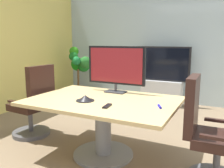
{
  "coord_description": "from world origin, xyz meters",
  "views": [
    {
      "loc": [
        1.23,
        -2.41,
        1.44
      ],
      "look_at": [
        -0.13,
        0.33,
        0.88
      ],
      "focal_mm": 38.25,
      "sensor_mm": 36.0,
      "label": 1
    }
  ],
  "objects_px": {
    "conference_table": "(103,114)",
    "remote_control": "(107,106)",
    "tv_monitor": "(116,67)",
    "wall_display_unit": "(162,85)",
    "office_chair_right": "(208,139)",
    "office_chair_left": "(34,107)",
    "conference_phone": "(85,98)",
    "potted_plant": "(80,69)"
  },
  "relations": [
    {
      "from": "conference_table",
      "to": "office_chair_right",
      "type": "relative_size",
      "value": 1.63
    },
    {
      "from": "potted_plant",
      "to": "office_chair_right",
      "type": "bearing_deg",
      "value": -37.43
    },
    {
      "from": "office_chair_right",
      "to": "tv_monitor",
      "type": "xyz_separation_m",
      "value": [
        -1.26,
        0.46,
        0.63
      ]
    },
    {
      "from": "tv_monitor",
      "to": "conference_phone",
      "type": "relative_size",
      "value": 3.82
    },
    {
      "from": "office_chair_left",
      "to": "conference_phone",
      "type": "distance_m",
      "value": 1.13
    },
    {
      "from": "remote_control",
      "to": "conference_phone",
      "type": "bearing_deg",
      "value": 156.24
    },
    {
      "from": "tv_monitor",
      "to": "conference_table",
      "type": "bearing_deg",
      "value": -85.59
    },
    {
      "from": "office_chair_left",
      "to": "remote_control",
      "type": "distance_m",
      "value": 1.49
    },
    {
      "from": "wall_display_unit",
      "to": "conference_phone",
      "type": "bearing_deg",
      "value": -93.51
    },
    {
      "from": "office_chair_right",
      "to": "remote_control",
      "type": "bearing_deg",
      "value": 103.16
    },
    {
      "from": "conference_table",
      "to": "conference_phone",
      "type": "bearing_deg",
      "value": -134.43
    },
    {
      "from": "conference_table",
      "to": "tv_monitor",
      "type": "relative_size",
      "value": 2.12
    },
    {
      "from": "wall_display_unit",
      "to": "conference_table",
      "type": "bearing_deg",
      "value": -90.48
    },
    {
      "from": "office_chair_left",
      "to": "potted_plant",
      "type": "xyz_separation_m",
      "value": [
        -0.76,
        2.35,
        0.29
      ]
    },
    {
      "from": "office_chair_left",
      "to": "conference_phone",
      "type": "bearing_deg",
      "value": 81.81
    },
    {
      "from": "conference_table",
      "to": "conference_phone",
      "type": "height_order",
      "value": "conference_phone"
    },
    {
      "from": "conference_table",
      "to": "tv_monitor",
      "type": "height_order",
      "value": "tv_monitor"
    },
    {
      "from": "office_chair_right",
      "to": "remote_control",
      "type": "distance_m",
      "value": 1.09
    },
    {
      "from": "office_chair_right",
      "to": "office_chair_left",
      "type": "bearing_deg",
      "value": 86.86
    },
    {
      "from": "remote_control",
      "to": "office_chair_left",
      "type": "bearing_deg",
      "value": 160.07
    },
    {
      "from": "tv_monitor",
      "to": "office_chair_left",
      "type": "bearing_deg",
      "value": -163.15
    },
    {
      "from": "wall_display_unit",
      "to": "remote_control",
      "type": "bearing_deg",
      "value": -86.66
    },
    {
      "from": "office_chair_left",
      "to": "wall_display_unit",
      "type": "height_order",
      "value": "wall_display_unit"
    },
    {
      "from": "conference_phone",
      "to": "office_chair_left",
      "type": "bearing_deg",
      "value": 167.31
    },
    {
      "from": "conference_phone",
      "to": "remote_control",
      "type": "distance_m",
      "value": 0.37
    },
    {
      "from": "conference_phone",
      "to": "tv_monitor",
      "type": "bearing_deg",
      "value": 78.56
    },
    {
      "from": "potted_plant",
      "to": "tv_monitor",
      "type": "bearing_deg",
      "value": -45.64
    },
    {
      "from": "conference_table",
      "to": "remote_control",
      "type": "xyz_separation_m",
      "value": [
        0.2,
        -0.27,
        0.2
      ]
    },
    {
      "from": "potted_plant",
      "to": "conference_phone",
      "type": "height_order",
      "value": "potted_plant"
    },
    {
      "from": "office_chair_right",
      "to": "wall_display_unit",
      "type": "relative_size",
      "value": 0.83
    },
    {
      "from": "conference_table",
      "to": "office_chair_left",
      "type": "height_order",
      "value": "office_chair_left"
    },
    {
      "from": "office_chair_left",
      "to": "potted_plant",
      "type": "relative_size",
      "value": 0.84
    },
    {
      "from": "office_chair_left",
      "to": "remote_control",
      "type": "relative_size",
      "value": 6.41
    },
    {
      "from": "tv_monitor",
      "to": "conference_phone",
      "type": "bearing_deg",
      "value": -101.44
    },
    {
      "from": "tv_monitor",
      "to": "wall_display_unit",
      "type": "bearing_deg",
      "value": 88.58
    },
    {
      "from": "office_chair_left",
      "to": "tv_monitor",
      "type": "bearing_deg",
      "value": 111.36
    },
    {
      "from": "wall_display_unit",
      "to": "tv_monitor",
      "type": "bearing_deg",
      "value": -91.42
    },
    {
      "from": "tv_monitor",
      "to": "remote_control",
      "type": "xyz_separation_m",
      "value": [
        0.23,
        -0.71,
        -0.35
      ]
    },
    {
      "from": "office_chair_right",
      "to": "potted_plant",
      "type": "relative_size",
      "value": 0.84
    },
    {
      "from": "office_chair_left",
      "to": "tv_monitor",
      "type": "relative_size",
      "value": 1.3
    },
    {
      "from": "office_chair_right",
      "to": "remote_control",
      "type": "relative_size",
      "value": 6.41
    },
    {
      "from": "wall_display_unit",
      "to": "remote_control",
      "type": "xyz_separation_m",
      "value": [
        0.18,
        -3.03,
        0.3
      ]
    }
  ]
}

